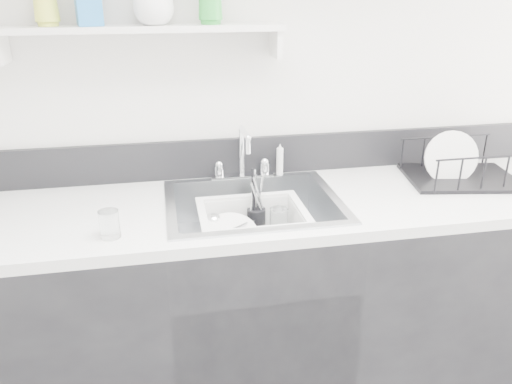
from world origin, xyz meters
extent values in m
cube|color=silver|center=(0.00, 1.49, 1.30)|extent=(3.50, 0.02, 2.60)
cube|color=black|center=(0.00, 1.19, 0.44)|extent=(3.20, 0.62, 0.88)
cube|color=silver|center=(0.00, 1.19, 0.90)|extent=(3.20, 0.62, 0.04)
cube|color=black|center=(0.00, 1.49, 1.00)|extent=(3.20, 0.02, 0.16)
cube|color=silver|center=(0.00, 1.44, 0.93)|extent=(0.26, 0.06, 0.02)
cylinder|color=silver|center=(-0.10, 1.44, 0.96)|extent=(0.04, 0.04, 0.05)
cylinder|color=silver|center=(0.10, 1.44, 0.96)|extent=(0.04, 0.04, 0.05)
cylinder|color=silver|center=(0.00, 1.44, 1.03)|extent=(0.02, 0.02, 0.20)
cylinder|color=silver|center=(0.00, 1.37, 1.14)|extent=(0.02, 0.15, 0.02)
cylinder|color=white|center=(0.16, 1.44, 0.99)|extent=(0.03, 0.03, 0.14)
cube|color=silver|center=(-0.35, 1.42, 1.52)|extent=(1.00, 0.16, 0.02)
cube|color=silver|center=(-0.83, 1.42, 1.46)|extent=(0.02, 0.14, 0.10)
cube|color=silver|center=(0.13, 1.42, 1.46)|extent=(0.02, 0.14, 0.10)
cylinder|color=white|center=(-0.09, 1.14, 0.77)|extent=(0.22, 0.22, 0.01)
cylinder|color=white|center=(-0.08, 1.15, 0.79)|extent=(0.21, 0.21, 0.01)
cylinder|color=white|center=(-0.10, 1.14, 0.82)|extent=(0.25, 0.24, 0.09)
cylinder|color=black|center=(0.03, 1.26, 0.81)|extent=(0.07, 0.07, 0.09)
cylinder|color=silver|center=(0.01, 1.27, 0.89)|extent=(0.01, 0.05, 0.18)
cylinder|color=silver|center=(0.04, 1.26, 0.88)|extent=(0.02, 0.04, 0.16)
cylinder|color=black|center=(0.02, 1.27, 0.91)|extent=(0.01, 0.05, 0.20)
cylinder|color=white|center=(0.10, 1.22, 0.82)|extent=(0.07, 0.07, 0.10)
cylinder|color=white|center=(-0.50, 1.00, 0.96)|extent=(0.07, 0.07, 0.09)
imported|color=white|center=(0.07, 1.10, 0.78)|extent=(0.11, 0.11, 0.03)
camera|label=1|loc=(-0.31, -0.47, 1.65)|focal=35.00mm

